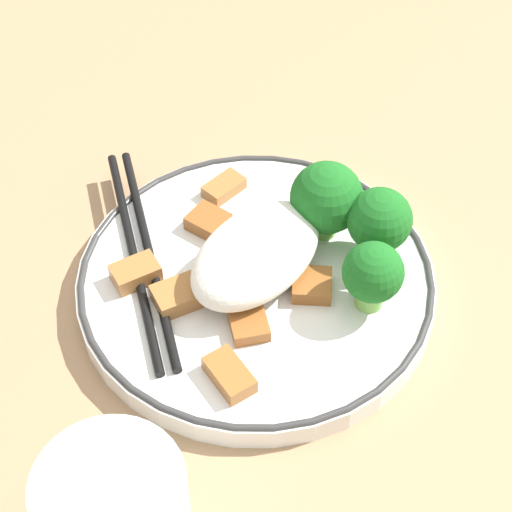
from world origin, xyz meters
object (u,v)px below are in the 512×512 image
at_px(plate, 256,282).
at_px(broccoli_back_center, 379,222).
at_px(broccoli_back_right, 327,199).
at_px(chopsticks, 141,253).
at_px(broccoli_back_left, 373,274).

xyz_separation_m(plate, broccoli_back_center, (-0.07, 0.05, 0.04)).
bearing_deg(broccoli_back_right, chopsticks, -40.17).
xyz_separation_m(plate, chopsticks, (0.04, -0.07, 0.01)).
height_order(plate, chopsticks, chopsticks).
xyz_separation_m(broccoli_back_center, broccoli_back_right, (0.01, -0.04, 0.00)).
bearing_deg(broccoli_back_left, broccoli_back_center, -150.44).
xyz_separation_m(broccoli_back_center, chopsticks, (0.11, -0.12, -0.03)).
distance_m(broccoli_back_center, chopsticks, 0.17).
distance_m(broccoli_back_left, broccoli_back_center, 0.04).
bearing_deg(broccoli_back_right, plate, -10.42).
xyz_separation_m(plate, broccoli_back_right, (-0.06, 0.01, 0.04)).
bearing_deg(chopsticks, broccoli_back_right, 139.83).
distance_m(plate, chopsticks, 0.08).
relative_size(broccoli_back_center, broccoli_back_right, 0.94).
bearing_deg(broccoli_back_center, plate, -36.77).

